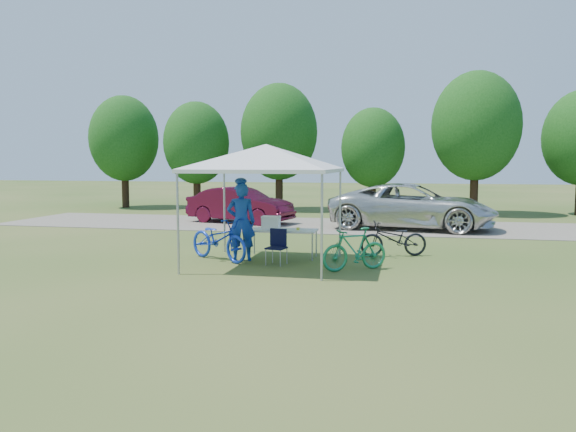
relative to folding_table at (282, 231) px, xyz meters
name	(u,v)px	position (x,y,z in m)	size (l,w,h in m)	color
ground	(266,264)	(-0.15, -1.00, -0.65)	(100.00, 100.00, 0.00)	#2D5119
gravel_strip	(320,225)	(-0.15, 7.00, -0.64)	(24.00, 5.00, 0.02)	gray
canopy	(266,148)	(-0.15, -1.00, 2.00)	(4.53, 4.53, 3.00)	#A5A5AA
treeline	(334,136)	(-0.44, 13.05, 2.89)	(24.89, 4.28, 6.30)	#382314
folding_table	(282,231)	(0.00, 0.00, 0.00)	(1.68, 0.70, 0.69)	white
folding_chair	(277,244)	(0.08, -0.89, -0.18)	(0.48, 0.50, 0.80)	black
cooler	(271,222)	(-0.28, 0.00, 0.20)	(0.44, 0.30, 0.32)	white
ice_cream_cup	(298,229)	(0.40, -0.05, 0.07)	(0.08, 0.08, 0.06)	yellow
cyclist	(241,222)	(-0.86, -0.63, 0.27)	(0.67, 0.44, 1.85)	#13389E
bike_blue	(219,239)	(-1.38, -0.72, -0.13)	(0.68, 1.96, 1.03)	#1637C2
bike_green	(355,249)	(1.89, -1.31, -0.18)	(0.44, 1.55, 0.93)	#1D8351
bike_dark	(394,239)	(2.67, 0.72, -0.21)	(0.59, 1.68, 0.88)	black
minivan	(412,206)	(3.14, 6.56, 0.16)	(2.61, 5.65, 1.57)	silver
sedan	(240,205)	(-3.26, 7.18, 0.05)	(1.43, 4.10, 1.35)	#4F0D22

